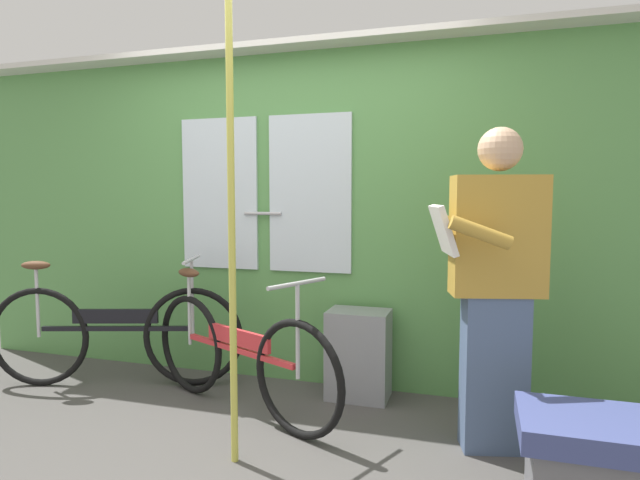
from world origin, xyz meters
The scene contains 8 objects.
ground_plane centered at (0.00, 0.00, -0.02)m, with size 6.45×3.81×0.04m, color #474442.
train_door_wall centered at (-0.01, 1.10, 1.24)m, with size 5.45×0.28×2.38m.
bicycle_near_door centered at (-1.15, 0.60, 0.38)m, with size 1.72×0.66×0.91m.
bicycle_leaning_behind centered at (-0.12, 0.43, 0.36)m, with size 1.55×0.79×0.88m.
passenger_reading_newspaper centered at (1.37, 0.39, 0.89)m, with size 0.61×0.55×1.69m.
trash_bin_by_wall centered at (0.54, 0.88, 0.29)m, with size 0.40×0.28×0.59m, color gray.
handrail_pole centered at (0.13, -0.13, 1.17)m, with size 0.04×0.04×2.34m, color #C6C14C.
bench_seat_corner centered at (1.82, -0.17, 0.24)m, with size 0.70×0.44×0.45m.
Camera 1 is at (1.30, -2.45, 1.34)m, focal length 29.51 mm.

